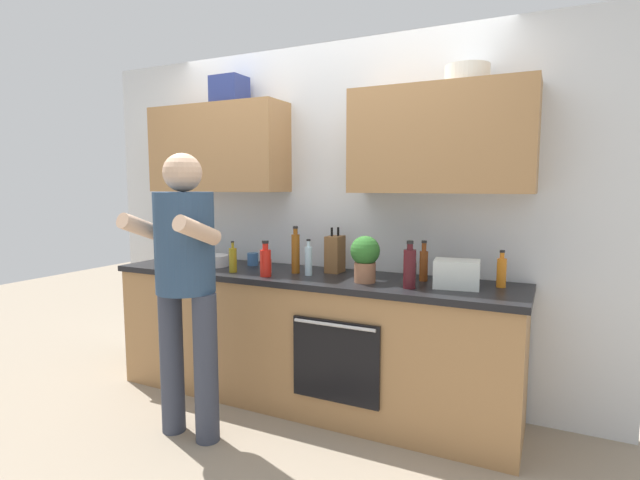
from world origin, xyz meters
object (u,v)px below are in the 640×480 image
Objects in this scene: cup_ceramic at (266,266)px; cup_stoneware at (410,270)px; bottle_syrup at (295,253)px; mixing_bowl at (212,261)px; bottle_water at (309,260)px; bottle_juice at (501,272)px; bottle_vinegar at (424,264)px; knife_block at (335,254)px; potted_herb at (365,256)px; bottle_wine at (410,268)px; grocery_bag_produce at (457,274)px; bottle_oil at (233,260)px; cup_tea at (253,259)px; bottle_soda at (178,249)px; person_standing at (185,273)px; bottle_hotsauce at (266,261)px.

cup_ceramic is 0.97m from cup_stoneware.
bottle_syrup reaches higher than mixing_bowl.
bottle_water is at bearing -13.99° from bottle_syrup.
bottle_juice is at bearing 8.75° from cup_ceramic.
bottle_water is 0.75m from bottle_vinegar.
potted_herb is at bearing -37.02° from knife_block.
bottle_syrup is at bearing 1.07° from mixing_bowl.
bottle_wine is 1.09× the size of grocery_bag_produce.
knife_block reaches higher than bottle_oil.
mixing_bowl is 0.94× the size of grocery_bag_produce.
bottle_juice is 0.55m from bottle_wine.
grocery_bag_produce is at bearing -10.01° from knife_block.
cup_tea is 0.30m from mixing_bowl.
cup_stoneware is at bearing 14.02° from bottle_syrup.
bottle_soda is 0.57m from cup_tea.
person_standing is 6.58× the size of bottle_vinegar.
knife_block is at bearing 0.30° from cup_tea.
bottle_oil is 0.95m from potted_herb.
cup_stoneware is at bearing 1.77° from cup_tea.
bottle_syrup is 0.54m from potted_herb.
bottle_soda is 2.99× the size of cup_tea.
bottle_syrup is at bearing 166.01° from bottle_water.
knife_block is (1.20, 0.23, 0.01)m from bottle_soda.
bottle_oil is 0.33m from mixing_bowl.
bottle_vinegar is (1.18, 0.84, 0.01)m from person_standing.
bottle_vinegar is 0.88× the size of potted_herb.
mixing_bowl is at bearing -179.47° from grocery_bag_produce.
grocery_bag_produce reaches higher than cup_stoneware.
bottle_soda is 1.74m from cup_stoneware.
bottle_juice is 0.81m from potted_herb.
bottle_syrup is 1.32m from bottle_juice.
bottle_juice is (1.43, 0.32, -0.01)m from bottle_hotsauce.
bottle_hotsauce is at bearing -121.90° from bottle_syrup.
bottle_vinegar is 1.56m from mixing_bowl.
cup_stoneware is 0.42× the size of mixing_bowl.
potted_herb is (1.23, -0.07, 0.12)m from mixing_bowl.
cup_stoneware is 0.53m from knife_block.
person_standing is 7.00× the size of mixing_bowl.
cup_ceramic is 0.38× the size of grocery_bag_produce.
cup_stoneware is (-0.10, 0.07, -0.06)m from bottle_vinegar.
bottle_juice is 2.01m from mixing_bowl.
bottle_wine reaches higher than grocery_bag_produce.
cup_ceramic is at bearing 121.19° from bottle_hotsauce.
bottle_oil is 1.21m from cup_stoneware.
bottle_vinegar is 1.83m from bottle_soda.
bottle_water is at bearing 34.36° from bottle_hotsauce.
knife_block is at bearing 31.58° from cup_ceramic.
cup_stoneware is at bearing 23.49° from bottle_hotsauce.
knife_block is (0.35, 0.34, 0.03)m from bottle_hotsauce.
bottle_syrup reaches higher than cup_tea.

